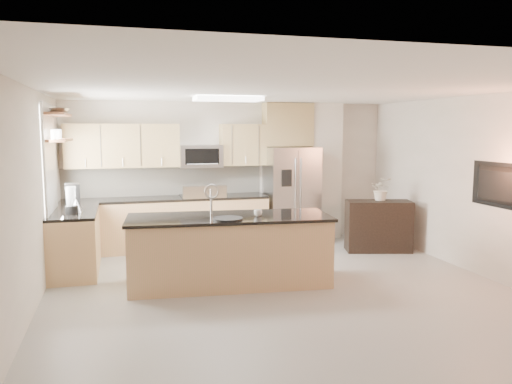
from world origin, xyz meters
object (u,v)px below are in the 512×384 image
object	(u,v)px
range	(203,221)
platter	(228,219)
microwave	(201,156)
television	(495,185)
refrigerator	(291,195)
island	(230,250)
blender	(71,202)
credenza	(378,226)
flower_vase	(382,183)
kettle	(76,205)
coffee_maker	(73,197)
bowl	(58,110)
cup	(258,213)

from	to	relation	value
range	platter	distance (m)	2.55
microwave	television	distance (m)	4.79
refrigerator	island	size ratio (longest dim) A/B	0.63
range	blender	bearing A→B (deg)	-146.09
island	credenza	xyz separation A→B (m)	(2.89, 1.15, -0.03)
refrigerator	flower_vase	distance (m)	1.68
microwave	credenza	distance (m)	3.37
refrigerator	platter	size ratio (longest dim) A/B	4.51
island	range	bearing A→B (deg)	95.51
range	blender	size ratio (longest dim) A/B	2.89
credenza	television	size ratio (longest dim) A/B	1.02
blender	television	size ratio (longest dim) A/B	0.37
range	platter	xyz separation A→B (m)	(-0.07, -2.51, 0.48)
kettle	coffee_maker	size ratio (longest dim) A/B	0.59
refrigerator	bowl	bearing A→B (deg)	-168.43
island	flower_vase	size ratio (longest dim) A/B	4.62
cup	platter	size ratio (longest dim) A/B	0.28
island	flower_vase	xyz separation A→B (m)	(2.95, 1.18, 0.71)
refrigerator	range	bearing A→B (deg)	178.40
cup	bowl	size ratio (longest dim) A/B	0.27
kettle	television	size ratio (longest dim) A/B	0.21
cup	flower_vase	distance (m)	2.88
credenza	cup	size ratio (longest dim) A/B	9.84
island	credenza	world-z (taller)	island
flower_vase	bowl	bearing A→B (deg)	177.44
credenza	kettle	world-z (taller)	kettle
television	range	bearing A→B (deg)	48.36
cup	island	bearing A→B (deg)	163.48
cup	blender	xyz separation A→B (m)	(-2.45, 0.97, 0.10)
cup	coffee_maker	world-z (taller)	coffee_maker
refrigerator	platter	world-z (taller)	refrigerator
blender	credenza	bearing A→B (deg)	3.28
cup	flower_vase	world-z (taller)	flower_vase
range	island	world-z (taller)	island
refrigerator	kettle	world-z (taller)	refrigerator
blender	bowl	xyz separation A→B (m)	(-0.18, 0.55, 1.30)
credenza	cup	bearing A→B (deg)	-138.04
island	blender	size ratio (longest dim) A/B	7.13
island	cup	bearing A→B (deg)	-11.15
kettle	microwave	bearing A→B (deg)	33.52
island	blender	xyz separation A→B (m)	(-2.08, 0.86, 0.62)
microwave	credenza	xyz separation A→B (m)	(2.90, -1.23, -1.19)
refrigerator	flower_vase	size ratio (longest dim) A/B	2.93
range	microwave	size ratio (longest dim) A/B	1.50
bowl	flower_vase	bearing A→B (deg)	-2.56
microwave	platter	xyz separation A→B (m)	(-0.07, -2.63, -0.68)
credenza	bowl	distance (m)	5.51
microwave	refrigerator	world-z (taller)	microwave
coffee_maker	television	distance (m)	6.02
platter	flower_vase	bearing A→B (deg)	25.29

